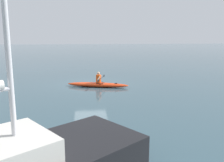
# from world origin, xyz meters

# --- Properties ---
(ground_plane) EXTENTS (160.00, 160.00, 0.00)m
(ground_plane) POSITION_xyz_m (0.00, 0.00, 0.00)
(ground_plane) COLOR #334C56
(kayak) EXTENTS (4.51, 1.92, 0.32)m
(kayak) POSITION_xyz_m (-0.51, 0.93, 0.16)
(kayak) COLOR red
(kayak) RESTS_ON ground
(kayaker) EXTENTS (0.74, 2.34, 0.78)m
(kayaker) POSITION_xyz_m (-0.60, 0.95, 0.64)
(kayaker) COLOR #E04C14
(kayaker) RESTS_ON kayak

